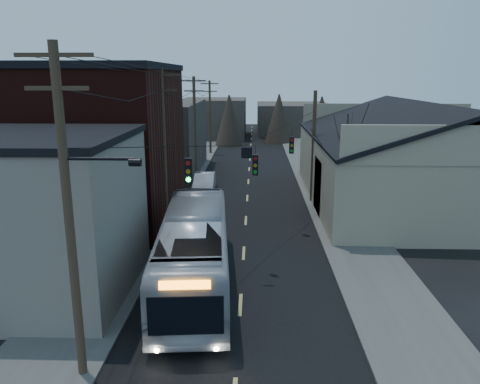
# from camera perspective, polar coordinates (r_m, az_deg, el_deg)

# --- Properties ---
(road_surface) EXTENTS (9.00, 110.00, 0.02)m
(road_surface) POSITION_cam_1_polar(r_m,az_deg,el_deg) (41.36, 0.99, 0.67)
(road_surface) COLOR black
(road_surface) RESTS_ON ground
(sidewalk_left) EXTENTS (4.00, 110.00, 0.12)m
(sidewalk_left) POSITION_cam_1_polar(r_m,az_deg,el_deg) (41.95, -7.93, 0.79)
(sidewalk_left) COLOR #474744
(sidewalk_left) RESTS_ON ground
(sidewalk_right) EXTENTS (4.00, 110.00, 0.12)m
(sidewalk_right) POSITION_cam_1_polar(r_m,az_deg,el_deg) (41.77, 9.94, 0.66)
(sidewalk_right) COLOR #474744
(sidewalk_right) RESTS_ON ground
(building_clapboard) EXTENTS (8.00, 8.00, 7.00)m
(building_clapboard) POSITION_cam_1_polar(r_m,az_deg,el_deg) (22.33, -23.66, -2.92)
(building_clapboard) COLOR gray
(building_clapboard) RESTS_ON ground
(building_brick) EXTENTS (10.00, 12.00, 10.00)m
(building_brick) POSITION_cam_1_polar(r_m,az_deg,el_deg) (32.36, -17.33, 5.29)
(building_brick) COLOR black
(building_brick) RESTS_ON ground
(building_left_far) EXTENTS (9.00, 14.00, 7.00)m
(building_left_far) POSITION_cam_1_polar(r_m,az_deg,el_deg) (47.71, -10.44, 6.49)
(building_left_far) COLOR #38332C
(building_left_far) RESTS_ON ground
(warehouse) EXTENTS (16.16, 20.60, 7.73)m
(warehouse) POSITION_cam_1_polar(r_m,az_deg,el_deg) (38.00, 20.91, 2.69)
(warehouse) COLOR gray
(warehouse) RESTS_ON ground
(building_far_left) EXTENTS (10.00, 12.00, 6.00)m
(building_far_left) POSITION_cam_1_polar(r_m,az_deg,el_deg) (75.82, -3.20, 9.02)
(building_far_left) COLOR #38332C
(building_far_left) RESTS_ON ground
(building_far_right) EXTENTS (12.00, 14.00, 5.00)m
(building_far_right) POSITION_cam_1_polar(r_m,az_deg,el_deg) (80.81, 6.46, 8.90)
(building_far_right) COLOR #38332C
(building_far_right) RESTS_ON ground
(bare_tree) EXTENTS (0.40, 0.40, 7.20)m
(bare_tree) POSITION_cam_1_polar(r_m,az_deg,el_deg) (31.39, 12.70, 2.74)
(bare_tree) COLOR black
(bare_tree) RESTS_ON ground
(utility_lines) EXTENTS (11.24, 45.28, 10.50)m
(utility_lines) POSITION_cam_1_polar(r_m,az_deg,el_deg) (34.89, -4.28, 6.40)
(utility_lines) COLOR #382B1E
(utility_lines) RESTS_ON ground
(bus) EXTENTS (3.93, 12.75, 3.50)m
(bus) POSITION_cam_1_polar(r_m,az_deg,el_deg) (21.78, -5.58, -7.04)
(bus) COLOR #AFB3BB
(bus) RESTS_ON ground
(parked_car) EXTENTS (1.81, 4.84, 1.58)m
(parked_car) POSITION_cam_1_polar(r_m,az_deg,el_deg) (39.48, -4.34, 1.14)
(parked_car) COLOR #B0B2B8
(parked_car) RESTS_ON ground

